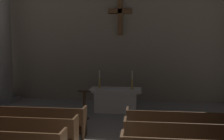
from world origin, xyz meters
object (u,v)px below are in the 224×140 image
at_px(pew_right_row_3, 201,140).
at_px(candlestick_right, 132,83).
at_px(pew_right_row_4, 192,126).
at_px(column_left_fourth, 3,31).
at_px(pew_left_row_3, 7,132).
at_px(lectern, 84,105).
at_px(candlestick_left, 100,82).
at_px(altar, 116,99).
at_px(pew_left_row_4, 25,120).

xyz_separation_m(pew_right_row_3, candlestick_right, (-1.87, 4.12, 0.78)).
relative_size(pew_right_row_4, column_left_fourth, 0.53).
height_order(pew_left_row_3, lectern, lectern).
xyz_separation_m(pew_right_row_3, candlestick_left, (-3.27, 4.12, 0.78)).
relative_size(altar, candlestick_right, 2.89).
xyz_separation_m(pew_right_row_4, lectern, (-3.66, 1.87, 0.07)).
xyz_separation_m(pew_right_row_3, pew_right_row_4, (0.00, 1.05, 0.00)).
bearing_deg(pew_left_row_3, lectern, 63.15).
relative_size(pew_left_row_4, lectern, 3.36).
height_order(pew_right_row_4, altar, altar).
relative_size(pew_left_row_4, pew_right_row_3, 1.00).
xyz_separation_m(pew_right_row_4, candlestick_right, (-1.87, 3.07, 0.78)).
distance_m(column_left_fourth, candlestick_right, 6.94).
bearing_deg(pew_left_row_4, pew_left_row_3, -90.00).
relative_size(pew_left_row_3, column_left_fourth, 0.53).
bearing_deg(lectern, altar, 47.73).
xyz_separation_m(column_left_fourth, altar, (5.73, -1.24, -3.03)).
xyz_separation_m(pew_left_row_4, pew_right_row_3, (5.14, -1.05, 0.00)).
bearing_deg(pew_right_row_3, lectern, 141.39).
bearing_deg(candlestick_right, pew_left_row_3, -128.42).
xyz_separation_m(pew_left_row_4, candlestick_left, (1.87, 3.07, 0.78)).
bearing_deg(pew_left_row_3, column_left_fourth, 120.51).
xyz_separation_m(pew_left_row_4, lectern, (1.48, 1.87, 0.07)).
distance_m(pew_right_row_3, altar, 4.86).
distance_m(pew_right_row_3, pew_right_row_4, 1.05).
relative_size(pew_right_row_4, lectern, 3.36).
height_order(pew_left_row_3, pew_left_row_4, same).
xyz_separation_m(candlestick_left, lectern, (-0.39, -1.20, -0.71)).
xyz_separation_m(pew_right_row_3, altar, (-2.57, 4.12, 0.06)).
height_order(pew_left_row_3, column_left_fourth, column_left_fourth).
bearing_deg(candlestick_left, pew_right_row_4, -43.18).
relative_size(candlestick_left, candlestick_right, 1.00).
height_order(pew_left_row_4, pew_right_row_3, same).
bearing_deg(candlestick_left, column_left_fourth, 166.14).
bearing_deg(lectern, candlestick_right, 33.82).
bearing_deg(lectern, column_left_fourth, 152.26).
bearing_deg(altar, pew_left_row_4, -129.95).
relative_size(pew_left_row_3, lectern, 3.36).
relative_size(column_left_fourth, candlestick_right, 9.57).
bearing_deg(candlestick_right, candlestick_left, 180.00).
bearing_deg(column_left_fourth, pew_left_row_3, -59.49).
distance_m(column_left_fourth, candlestick_left, 5.67).
xyz_separation_m(pew_left_row_3, candlestick_left, (1.87, 4.12, 0.78)).
bearing_deg(pew_left_row_4, column_left_fourth, 126.26).
bearing_deg(lectern, pew_left_row_3, -116.85).
distance_m(pew_left_row_4, column_left_fourth, 6.17).
relative_size(pew_left_row_3, pew_right_row_4, 1.00).
bearing_deg(altar, pew_left_row_3, -121.94).
xyz_separation_m(pew_left_row_4, altar, (2.57, 3.07, 0.06)).
xyz_separation_m(pew_right_row_3, column_left_fourth, (-8.30, 5.37, 3.08)).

